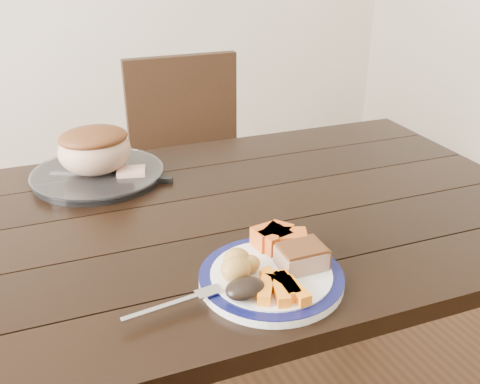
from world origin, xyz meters
name	(u,v)px	position (x,y,z in m)	size (l,w,h in m)	color
dining_table	(205,250)	(0.00, 0.00, 0.66)	(1.66, 1.01, 0.75)	black
chair_far	(193,171)	(0.24, 0.74, 0.52)	(0.45, 0.46, 0.93)	black
dinner_plate	(271,278)	(0.02, -0.29, 0.76)	(0.26, 0.26, 0.02)	white
plate_rim	(271,274)	(0.02, -0.29, 0.77)	(0.26, 0.26, 0.02)	#0D0F41
serving_platter	(98,176)	(-0.18, 0.30, 0.76)	(0.33, 0.33, 0.02)	white
pork_slice	(301,258)	(0.08, -0.30, 0.79)	(0.08, 0.07, 0.04)	tan
roasted_potatoes	(238,265)	(-0.04, -0.27, 0.79)	(0.08, 0.08, 0.05)	gold
carrot_batons	(282,287)	(0.01, -0.35, 0.78)	(0.08, 0.11, 0.02)	orange
pumpkin_wedges	(278,239)	(0.07, -0.22, 0.79)	(0.10, 0.09, 0.04)	orange
dark_mushroom	(245,289)	(-0.06, -0.34, 0.79)	(0.07, 0.05, 0.03)	black
fork	(181,302)	(-0.16, -0.30, 0.77)	(0.18, 0.03, 0.00)	silver
roast_joint	(95,151)	(-0.18, 0.30, 0.83)	(0.18, 0.16, 0.12)	tan
cut_slice	(131,172)	(-0.10, 0.25, 0.78)	(0.07, 0.06, 0.02)	tan
carving_knife	(134,179)	(-0.10, 0.25, 0.76)	(0.29, 0.17, 0.01)	silver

